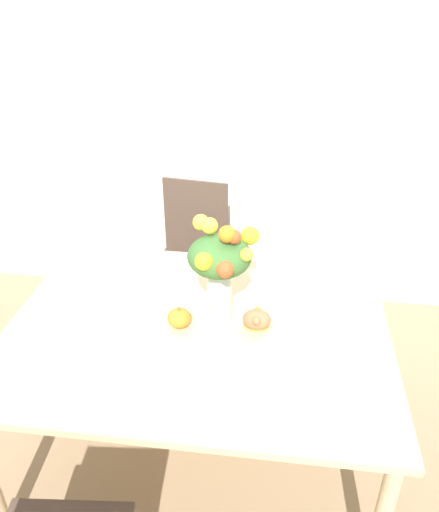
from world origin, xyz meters
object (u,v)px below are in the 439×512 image
(flower_vase, at_px, (220,264))
(pumpkin, at_px, (179,318))
(turkey_figurine, at_px, (257,316))
(dining_chair_near_window, at_px, (190,258))

(flower_vase, relative_size, pumpkin, 4.64)
(turkey_figurine, distance_m, dining_chair_near_window, 1.07)
(dining_chair_near_window, bearing_deg, turkey_figurine, -55.94)
(flower_vase, distance_m, turkey_figurine, 0.27)
(flower_vase, xyz_separation_m, pumpkin, (-0.16, -0.06, -0.23))
(turkey_figurine, bearing_deg, pumpkin, -172.58)
(flower_vase, height_order, dining_chair_near_window, flower_vase)
(pumpkin, xyz_separation_m, dining_chair_near_window, (-0.14, 0.96, -0.29))
(flower_vase, xyz_separation_m, dining_chair_near_window, (-0.30, 0.90, -0.52))
(pumpkin, xyz_separation_m, turkey_figurine, (0.32, 0.04, 0.01))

